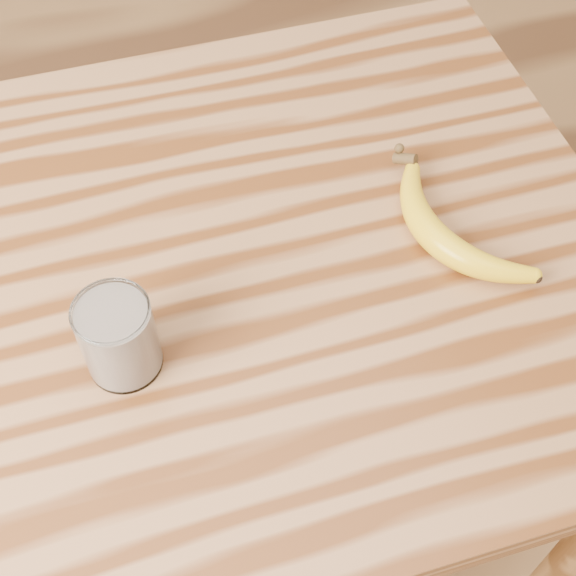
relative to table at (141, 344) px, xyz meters
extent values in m
plane|color=olive|center=(0.00, 0.00, -0.77)|extent=(4.00, 4.00, 0.00)
cube|color=#95643C|center=(0.00, 0.00, 0.11)|extent=(1.20, 0.80, 0.04)
cylinder|color=brown|center=(0.54, -0.34, -0.34)|extent=(0.06, 0.06, 0.86)
cylinder|color=brown|center=(0.54, 0.34, -0.34)|extent=(0.06, 0.06, 0.86)
cylinder|color=white|center=(-0.01, -0.10, 0.18)|extent=(0.08, 0.08, 0.10)
torus|color=white|center=(-0.01, -0.10, 0.23)|extent=(0.08, 0.08, 0.00)
cylinder|color=white|center=(-0.01, -0.10, 0.18)|extent=(0.07, 0.07, 0.09)
camera|label=1|loc=(0.03, -0.57, 0.88)|focal=50.00mm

